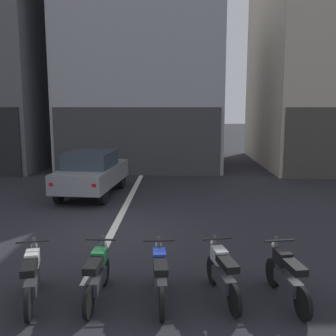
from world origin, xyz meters
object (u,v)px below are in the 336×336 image
at_px(car_grey_crossing_near, 92,172).
at_px(motorcycle_white_row_leftmost, 32,277).
at_px(motorcycle_green_row_left_mid, 97,274).
at_px(motorcycle_black_row_rightmost, 287,275).
at_px(motorcycle_silver_row_right_mid, 223,273).
at_px(motorcycle_blue_row_centre, 160,276).

relative_size(car_grey_crossing_near, motorcycle_white_row_leftmost, 2.60).
xyz_separation_m(motorcycle_green_row_left_mid, motorcycle_black_row_rightmost, (3.21, 0.03, 0.00)).
xyz_separation_m(motorcycle_white_row_leftmost, motorcycle_green_row_left_mid, (1.07, 0.12, 0.00)).
xyz_separation_m(car_grey_crossing_near, motorcycle_silver_row_right_mid, (3.91, -7.64, -0.43)).
relative_size(motorcycle_white_row_leftmost, motorcycle_silver_row_right_mid, 0.99).
bearing_deg(motorcycle_blue_row_centre, motorcycle_white_row_leftmost, -177.44).
bearing_deg(car_grey_crossing_near, motorcycle_black_row_rightmost, -57.19).
xyz_separation_m(car_grey_crossing_near, motorcycle_white_row_leftmost, (0.69, -7.87, -0.43)).
height_order(motorcycle_white_row_leftmost, motorcycle_silver_row_right_mid, same).
distance_m(car_grey_crossing_near, motorcycle_silver_row_right_mid, 8.59).
xyz_separation_m(motorcycle_silver_row_right_mid, motorcycle_black_row_rightmost, (1.07, -0.08, 0.00)).
xyz_separation_m(motorcycle_blue_row_centre, motorcycle_black_row_rightmost, (2.14, 0.05, 0.00)).
xyz_separation_m(motorcycle_green_row_left_mid, motorcycle_silver_row_right_mid, (2.14, 0.11, 0.00)).
bearing_deg(motorcycle_white_row_leftmost, motorcycle_green_row_left_mid, 6.38).
distance_m(motorcycle_white_row_leftmost, motorcycle_black_row_rightmost, 4.28).
relative_size(car_grey_crossing_near, motorcycle_black_row_rightmost, 2.56).
height_order(motorcycle_white_row_leftmost, motorcycle_green_row_left_mid, same).
relative_size(car_grey_crossing_near, motorcycle_silver_row_right_mid, 2.58).
bearing_deg(motorcycle_green_row_left_mid, car_grey_crossing_near, 102.86).
distance_m(motorcycle_green_row_left_mid, motorcycle_black_row_rightmost, 3.21).
height_order(car_grey_crossing_near, motorcycle_green_row_left_mid, car_grey_crossing_near).
xyz_separation_m(motorcycle_blue_row_centre, motorcycle_silver_row_right_mid, (1.07, 0.13, 0.00)).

